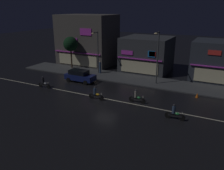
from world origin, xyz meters
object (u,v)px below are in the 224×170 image
at_px(pedestrian_on_sidewalk, 100,67).
at_px(motorcycle_opposite_lane, 96,94).
at_px(streetlamp_west, 97,49).
at_px(motorcycle_trailing_far, 137,97).
at_px(motorcycle_lead, 44,83).
at_px(motorcycle_following, 175,113).
at_px(traffic_cone, 197,95).
at_px(parked_car_near_kerb, 80,76).
at_px(streetlamp_mid, 157,54).

xyz_separation_m(pedestrian_on_sidewalk, motorcycle_opposite_lane, (4.84, -9.47, -0.42)).
xyz_separation_m(streetlamp_west, motorcycle_trailing_far, (9.75, -8.12, -3.34)).
bearing_deg(motorcycle_opposite_lane, streetlamp_west, -64.20).
bearing_deg(pedestrian_on_sidewalk, streetlamp_west, 100.97).
bearing_deg(motorcycle_opposite_lane, motorcycle_lead, -6.23).
bearing_deg(motorcycle_following, motorcycle_opposite_lane, -8.31).
distance_m(motorcycle_following, traffic_cone, 6.89).
bearing_deg(parked_car_near_kerb, pedestrian_on_sidewalk, -96.56).
distance_m(parked_car_near_kerb, motorcycle_following, 15.57).
relative_size(pedestrian_on_sidewalk, motorcycle_opposite_lane, 1.03).
distance_m(streetlamp_west, motorcycle_opposite_lane, 11.23).
relative_size(streetlamp_mid, motorcycle_following, 3.68).
bearing_deg(parked_car_near_kerb, traffic_cone, -175.77).
bearing_deg(motorcycle_following, parked_car_near_kerb, -23.69).
xyz_separation_m(pedestrian_on_sidewalk, motorcycle_lead, (-3.25, -9.09, -0.42)).
distance_m(motorcycle_lead, motorcycle_following, 17.27).
height_order(streetlamp_west, streetlamp_mid, streetlamp_mid).
height_order(pedestrian_on_sidewalk, motorcycle_lead, pedestrian_on_sidewalk).
bearing_deg(streetlamp_west, motorcycle_trailing_far, -39.81).
relative_size(motorcycle_following, motorcycle_trailing_far, 1.00).
bearing_deg(motorcycle_opposite_lane, motorcycle_following, 170.64).
relative_size(streetlamp_west, streetlamp_mid, 0.92).
bearing_deg(motorcycle_opposite_lane, motorcycle_trailing_far, -168.21).
height_order(motorcycle_opposite_lane, motorcycle_trailing_far, same).
bearing_deg(streetlamp_west, streetlamp_mid, -6.94).
bearing_deg(streetlamp_mid, motorcycle_following, -63.28).
height_order(motorcycle_following, motorcycle_opposite_lane, same).
distance_m(pedestrian_on_sidewalk, motorcycle_trailing_far, 12.46).
bearing_deg(pedestrian_on_sidewalk, motorcycle_following, -131.94).
height_order(streetlamp_mid, motorcycle_following, streetlamp_mid).
distance_m(streetlamp_mid, motorcycle_opposite_lane, 10.02).
xyz_separation_m(streetlamp_mid, pedestrian_on_sidewalk, (-9.38, 1.31, -3.22)).
bearing_deg(traffic_cone, motorcycle_opposite_lane, -150.23).
relative_size(streetlamp_mid, motorcycle_opposite_lane, 3.68).
xyz_separation_m(streetlamp_west, streetlamp_mid, (9.79, -1.19, 0.31)).
bearing_deg(pedestrian_on_sidewalk, streetlamp_mid, -103.20).
height_order(parked_car_near_kerb, motorcycle_following, parked_car_near_kerb).
xyz_separation_m(streetlamp_west, parked_car_near_kerb, (-0.14, -4.65, -3.10)).
relative_size(motorcycle_following, motorcycle_opposite_lane, 1.00).
distance_m(streetlamp_west, streetlamp_mid, 9.87).
xyz_separation_m(pedestrian_on_sidewalk, parked_car_near_kerb, (-0.55, -4.77, -0.18)).
relative_size(pedestrian_on_sidewalk, motorcycle_following, 1.03).
distance_m(motorcycle_lead, traffic_cone, 19.14).
height_order(parked_car_near_kerb, traffic_cone, parked_car_near_kerb).
distance_m(parked_car_near_kerb, motorcycle_lead, 5.10).
distance_m(pedestrian_on_sidewalk, parked_car_near_kerb, 4.80).
height_order(streetlamp_west, motorcycle_following, streetlamp_west).
bearing_deg(streetlamp_mid, motorcycle_trailing_far, -90.40).
xyz_separation_m(streetlamp_mid, motorcycle_opposite_lane, (-4.54, -8.16, -3.64)).
height_order(parked_car_near_kerb, motorcycle_opposite_lane, parked_car_near_kerb).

